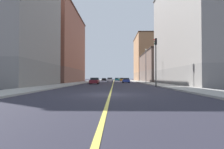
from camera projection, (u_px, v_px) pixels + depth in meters
ground_plane at (110, 94)px, 13.63m from camera, size 400.00×400.00×0.00m
sidewalk_left at (138, 81)px, 62.48m from camera, size 3.74×168.00×0.15m
sidewalk_right at (90, 81)px, 62.75m from camera, size 3.74×168.00×0.15m
lane_center_stripe at (114, 81)px, 62.61m from camera, size 0.16×154.00×0.01m
building_left_near at (200, 28)px, 32.38m from camera, size 11.74×24.68×20.68m
building_left_mid at (161, 67)px, 59.34m from camera, size 11.74×23.57×9.87m
building_left_far at (148, 58)px, 83.04m from camera, size 11.74×20.11×20.84m
building_right_corner at (9, 25)px, 27.33m from camera, size 11.74×15.30×18.77m
building_right_midblock at (57, 47)px, 50.44m from camera, size 11.74×26.09×20.18m
traffic_light_left_near at (156, 56)px, 24.92m from camera, size 0.40×0.32×6.85m
street_lamp_left_near at (146, 62)px, 38.52m from camera, size 0.36×0.36×7.46m
car_maroon at (95, 81)px, 36.67m from camera, size 1.80×4.17×1.32m
car_teal at (117, 79)px, 74.47m from camera, size 1.79×4.32×1.32m
car_orange at (123, 80)px, 63.67m from camera, size 1.85×3.95×1.27m
car_green at (121, 79)px, 83.39m from camera, size 1.84×4.25×1.34m
car_black at (104, 80)px, 70.63m from camera, size 2.07×4.58×1.19m
car_silver at (110, 80)px, 63.03m from camera, size 1.95×4.20×1.39m
car_blue at (126, 80)px, 45.69m from camera, size 1.82×4.42×1.26m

